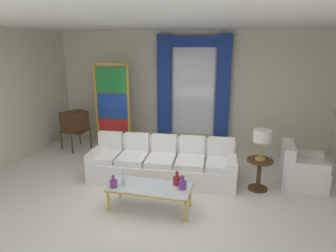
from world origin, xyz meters
TOP-DOWN VIEW (x-y plane):
  - ground_plane at (0.00, 0.00)m, footprint 16.00×16.00m
  - wall_rear at (0.00, 3.06)m, footprint 8.00×0.12m
  - wall_left at (-3.66, 0.60)m, footprint 0.12×7.00m
  - ceiling_slab at (0.00, 0.80)m, footprint 8.00×7.60m
  - curtained_window at (0.15, 2.89)m, footprint 2.00×0.17m
  - couch_white_long at (-0.09, 0.72)m, footprint 2.97×1.11m
  - coffee_table at (0.01, -0.51)m, footprint 1.35×0.58m
  - bottle_blue_decanter at (0.55, -0.46)m, footprint 0.13×0.13m
  - bottle_crystal_tall at (0.43, -0.34)m, footprint 0.13×0.13m
  - bottle_amber_squat at (-0.55, -0.67)m, footprint 0.12×0.12m
  - bottle_ruby_flask at (-0.39, -0.60)m, footprint 0.06×0.06m
  - vintage_tv at (-2.73, 1.84)m, footprint 0.71×0.75m
  - armchair_white at (2.58, 1.07)m, footprint 0.87×0.86m
  - stained_glass_divider at (-1.84, 2.24)m, footprint 0.95×0.05m
  - peacock_figurine at (-1.46, 1.90)m, footprint 0.44×0.60m
  - round_side_table at (1.79, 0.64)m, footprint 0.48×0.48m
  - table_lamp_brass at (1.79, 0.64)m, footprint 0.32×0.32m

SIDE VIEW (x-z plane):
  - ground_plane at x=0.00m, z-range 0.00..0.00m
  - peacock_figurine at x=-1.46m, z-range -0.03..0.47m
  - armchair_white at x=2.58m, z-range -0.11..0.69m
  - couch_white_long at x=-0.09m, z-range -0.12..0.74m
  - round_side_table at x=1.79m, z-range 0.06..0.65m
  - coffee_table at x=0.01m, z-range 0.17..0.58m
  - bottle_amber_squat at x=-0.55m, z-range 0.37..0.59m
  - bottle_blue_decanter at x=0.55m, z-range 0.37..0.61m
  - bottle_crystal_tall at x=0.43m, z-range 0.37..0.61m
  - bottle_ruby_flask at x=-0.39m, z-range 0.38..0.70m
  - vintage_tv at x=-2.73m, z-range 0.06..1.40m
  - table_lamp_brass at x=1.79m, z-range 0.74..1.31m
  - stained_glass_divider at x=-1.84m, z-range -0.04..2.16m
  - wall_rear at x=0.00m, z-range 0.00..3.00m
  - wall_left at x=-3.66m, z-range 0.00..3.00m
  - curtained_window at x=0.15m, z-range 0.39..3.09m
  - ceiling_slab at x=0.00m, z-range 3.00..3.04m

